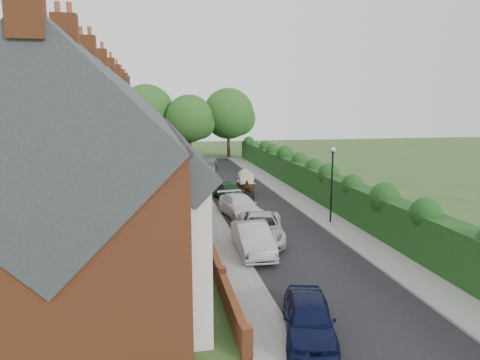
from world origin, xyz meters
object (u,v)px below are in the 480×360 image
object	(u,v)px
car_grey	(208,163)
car_black	(193,158)
car_green	(228,191)
horse_cart	(246,180)
car_navy	(309,318)
car_silver_a	(253,239)
horse	(250,190)
car_white	(240,206)
car_red	(207,178)
car_beige	(202,167)
lamppost	(332,175)
car_silver_b	(261,228)

from	to	relation	value
car_grey	car_black	xyz separation A→B (m)	(-1.35, 5.80, -0.02)
car_green	horse_cart	size ratio (longest dim) A/B	1.48
car_navy	car_green	xyz separation A→B (m)	(0.94, 21.76, 0.04)
car_silver_a	car_grey	bearing A→B (deg)	88.95
car_silver_a	horse_cart	size ratio (longest dim) A/B	1.62
car_silver_a	car_black	bearing A→B (deg)	91.49
car_black	horse	xyz separation A→B (m)	(2.80, -23.08, 0.03)
car_white	car_green	xyz separation A→B (m)	(0.12, 5.60, -0.01)
car_red	car_beige	xyz separation A→B (m)	(0.32, 7.53, 0.01)
car_navy	car_green	size ratio (longest dim) A/B	0.94
car_white	horse	world-z (taller)	car_white
car_navy	car_white	distance (m)	16.18
car_white	car_grey	size ratio (longest dim) A/B	1.04
car_white	car_black	size ratio (longest dim) A/B	1.25
car_white	horse_cart	xyz separation A→B (m)	(2.03, 7.63, 0.47)
car_white	horse	distance (m)	6.09
lamppost	car_green	xyz separation A→B (m)	(-5.46, 8.60, -2.54)
car_silver_b	car_white	size ratio (longest dim) A/B	1.08
horse	car_beige	bearing A→B (deg)	-101.45
car_silver_b	car_black	distance (m)	34.44
horse	horse_cart	size ratio (longest dim) A/B	0.59
car_silver_a	car_beige	size ratio (longest dim) A/B	1.04
car_silver_b	car_green	bearing A→B (deg)	101.79
car_white	car_black	distance (m)	28.84
car_silver_a	car_grey	xyz separation A→B (m)	(1.40, 30.63, -0.07)
car_grey	horse	distance (m)	17.34
car_green	car_grey	xyz separation A→B (m)	(0.46, 17.43, -0.02)
lamppost	car_silver_a	world-z (taller)	lamppost
car_silver_a	car_red	xyz separation A→B (m)	(0.00, 20.47, -0.16)
car_silver_a	horse	bearing A→B (deg)	79.51
lamppost	car_grey	distance (m)	26.63
car_navy	horse	size ratio (longest dim) A/B	2.39
car_silver_a	car_black	xyz separation A→B (m)	(0.05, 36.43, -0.09)
lamppost	car_black	distance (m)	32.55
car_silver_a	car_red	size ratio (longest dim) A/B	1.25
lamppost	car_green	distance (m)	10.50
lamppost	car_silver_b	world-z (taller)	lamppost
car_green	car_beige	xyz separation A→B (m)	(-0.63, 14.80, -0.11)
car_black	car_silver_a	bearing A→B (deg)	-102.39
car_navy	car_grey	size ratio (longest dim) A/B	0.83
car_silver_a	car_green	xyz separation A→B (m)	(0.94, 13.20, -0.04)
car_white	car_beige	bearing A→B (deg)	82.65
car_silver_b	horse	size ratio (longest dim) A/B	3.24
car_silver_b	car_red	size ratio (longest dim) A/B	1.46
car_red	car_black	distance (m)	15.95
car_beige	horse	xyz separation A→B (m)	(2.53, -14.66, 0.09)
car_navy	car_black	distance (m)	44.99
car_navy	car_beige	xyz separation A→B (m)	(0.32, 36.56, -0.06)
car_white	lamppost	bearing A→B (deg)	-37.03
horse	car_red	bearing A→B (deg)	-89.45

